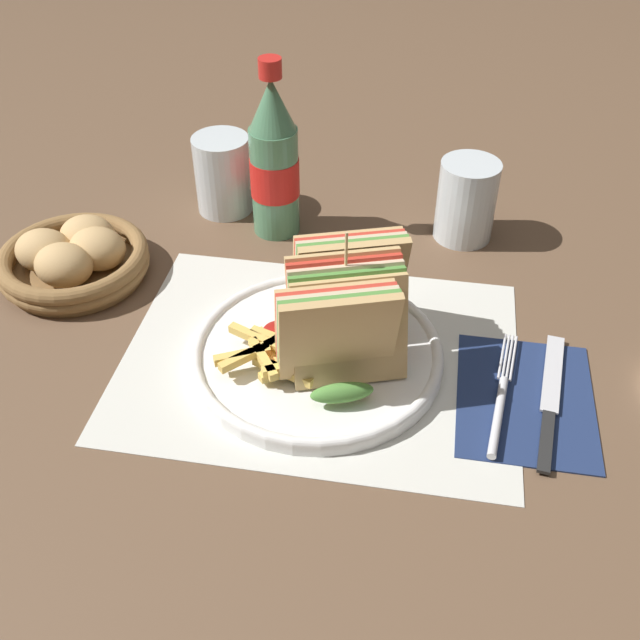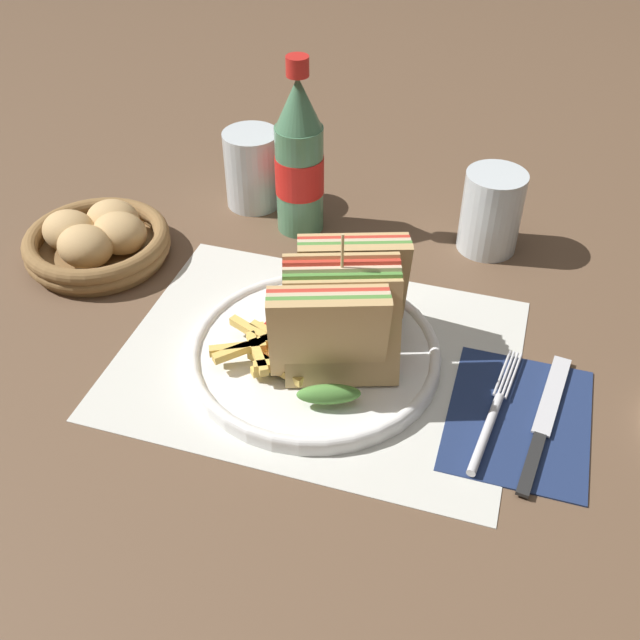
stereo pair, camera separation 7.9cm
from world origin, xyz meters
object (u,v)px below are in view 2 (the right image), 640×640
at_px(plate_main, 315,353).
at_px(glass_far, 253,173).
at_px(bread_basket, 97,241).
at_px(club_sandwich, 341,312).
at_px(fork, 491,420).
at_px(glass_near, 490,216).
at_px(coke_bottle_near, 299,160).
at_px(knife, 544,422).

xyz_separation_m(plate_main, glass_far, (-0.18, 0.28, 0.04)).
bearing_deg(bread_basket, plate_main, -17.83).
relative_size(club_sandwich, fork, 1.12).
xyz_separation_m(club_sandwich, fork, (0.16, -0.04, -0.06)).
relative_size(fork, bread_basket, 0.98).
xyz_separation_m(plate_main, fork, (0.19, -0.04, -0.00)).
bearing_deg(fork, club_sandwich, 173.38).
bearing_deg(bread_basket, glass_far, 52.51).
bearing_deg(glass_near, coke_bottle_near, -174.10).
height_order(plate_main, coke_bottle_near, coke_bottle_near).
relative_size(glass_near, glass_far, 1.00).
bearing_deg(glass_near, knife, -72.16).
distance_m(club_sandwich, glass_far, 0.35).
height_order(club_sandwich, coke_bottle_near, coke_bottle_near).
relative_size(knife, glass_far, 1.84).
xyz_separation_m(club_sandwich, glass_far, (-0.21, 0.28, -0.03)).
distance_m(plate_main, knife, 0.24).
bearing_deg(glass_far, knife, -36.32).
bearing_deg(plate_main, club_sandwich, 2.03).
bearing_deg(knife, glass_near, 115.16).
xyz_separation_m(fork, bread_basket, (-0.51, 0.14, 0.02)).
distance_m(club_sandwich, bread_basket, 0.36).
relative_size(plate_main, fork, 1.52).
bearing_deg(club_sandwich, glass_near, 65.93).
xyz_separation_m(plate_main, glass_near, (0.15, 0.27, 0.04)).
relative_size(fork, glass_far, 1.68).
height_order(club_sandwich, fork, club_sandwich).
distance_m(knife, coke_bottle_near, 0.44).
height_order(club_sandwich, bread_basket, club_sandwich).
bearing_deg(glass_near, bread_basket, -160.15).
bearing_deg(glass_near, fork, -81.75).
height_order(club_sandwich, glass_far, club_sandwich).
bearing_deg(club_sandwich, bread_basket, 163.68).
xyz_separation_m(knife, bread_basket, (-0.56, 0.13, 0.02)).
height_order(coke_bottle_near, glass_far, coke_bottle_near).
height_order(fork, bread_basket, bread_basket).
height_order(plate_main, knife, plate_main).
bearing_deg(club_sandwich, fork, -13.94).
distance_m(fork, knife, 0.05).
distance_m(glass_far, bread_basket, 0.23).
bearing_deg(knife, bread_basket, 174.51).
bearing_deg(glass_far, coke_bottle_near, -25.77).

